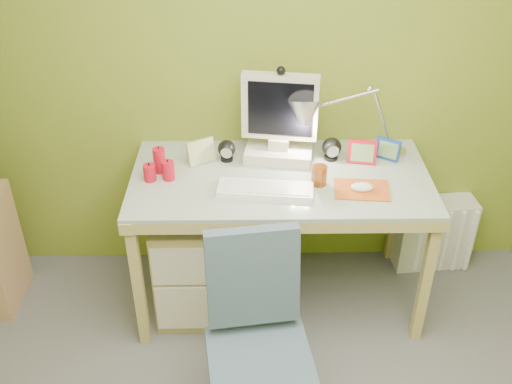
{
  "coord_description": "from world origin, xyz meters",
  "views": [
    {
      "loc": [
        -0.05,
        -1.29,
        2.36
      ],
      "look_at": [
        0.0,
        1.0,
        0.85
      ],
      "focal_mm": 42.0,
      "sensor_mm": 36.0,
      "label": 1
    }
  ],
  "objects_px": {
    "desk": "(279,239)",
    "monitor": "(280,110)",
    "radiator": "(433,233)",
    "task_chair": "(260,363)",
    "desk_lamp": "(371,105)"
  },
  "relations": [
    {
      "from": "desk_lamp",
      "to": "task_chair",
      "type": "distance_m",
      "value": 1.36
    },
    {
      "from": "desk_lamp",
      "to": "radiator",
      "type": "xyz_separation_m",
      "value": [
        0.48,
        0.09,
        -0.87
      ]
    },
    {
      "from": "desk",
      "to": "radiator",
      "type": "height_order",
      "value": "desk"
    },
    {
      "from": "task_chair",
      "to": "radiator",
      "type": "height_order",
      "value": "task_chair"
    },
    {
      "from": "monitor",
      "to": "radiator",
      "type": "height_order",
      "value": "monitor"
    },
    {
      "from": "desk_lamp",
      "to": "task_chair",
      "type": "relative_size",
      "value": 0.68
    },
    {
      "from": "desk",
      "to": "monitor",
      "type": "xyz_separation_m",
      "value": [
        0.0,
        0.18,
        0.67
      ]
    },
    {
      "from": "radiator",
      "to": "desk",
      "type": "bearing_deg",
      "value": -169.03
    },
    {
      "from": "desk_lamp",
      "to": "task_chair",
      "type": "xyz_separation_m",
      "value": [
        -0.57,
        -1.05,
        -0.66
      ]
    },
    {
      "from": "desk",
      "to": "desk_lamp",
      "type": "bearing_deg",
      "value": 22.23
    },
    {
      "from": "desk",
      "to": "monitor",
      "type": "bearing_deg",
      "value": 90.43
    },
    {
      "from": "monitor",
      "to": "desk_lamp",
      "type": "relative_size",
      "value": 0.93
    },
    {
      "from": "desk",
      "to": "task_chair",
      "type": "bearing_deg",
      "value": -97.6
    },
    {
      "from": "desk",
      "to": "task_chair",
      "type": "distance_m",
      "value": 0.88
    },
    {
      "from": "desk",
      "to": "task_chair",
      "type": "height_order",
      "value": "task_chair"
    }
  ]
}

